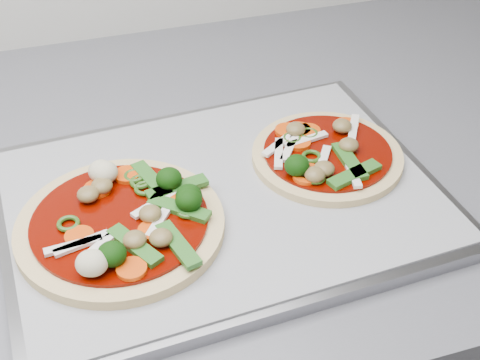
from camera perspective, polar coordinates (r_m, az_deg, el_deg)
name	(u,v)px	position (r m, az deg, el deg)	size (l,w,h in m)	color
baking_tray	(222,200)	(0.63, -1.55, -1.74)	(0.41, 0.30, 0.01)	gray
parchment	(222,194)	(0.63, -1.57, -1.21)	(0.39, 0.28, 0.00)	#9A9A9F
pizza_left	(124,221)	(0.59, -9.84, -3.46)	(0.18, 0.18, 0.03)	#D9C680
pizza_right	(324,154)	(0.67, 7.19, 2.18)	(0.18, 0.18, 0.03)	#D9C680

